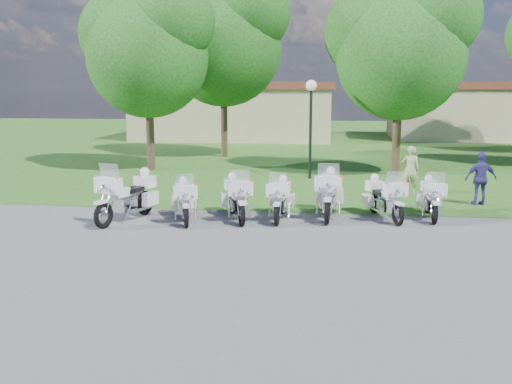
# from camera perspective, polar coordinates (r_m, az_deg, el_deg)

# --- Properties ---
(ground) EXTENTS (100.00, 100.00, 0.00)m
(ground) POSITION_cam_1_polar(r_m,az_deg,el_deg) (14.50, 3.25, -4.65)
(ground) COLOR #5C5C61
(ground) RESTS_ON ground
(grass_lawn) EXTENTS (100.00, 48.00, 0.01)m
(grass_lawn) POSITION_cam_1_polar(r_m,az_deg,el_deg) (41.14, 6.05, 5.17)
(grass_lawn) COLOR #20591C
(grass_lawn) RESTS_ON ground
(motorcycle_0) EXTENTS (1.35, 2.50, 1.74)m
(motorcycle_0) POSITION_cam_1_polar(r_m,az_deg,el_deg) (16.68, -12.67, -0.32)
(motorcycle_0) COLOR black
(motorcycle_0) RESTS_ON ground
(motorcycle_1) EXTENTS (1.11, 2.09, 1.45)m
(motorcycle_1) POSITION_cam_1_polar(r_m,az_deg,el_deg) (16.37, -7.18, -0.78)
(motorcycle_1) COLOR black
(motorcycle_1) RESTS_ON ground
(motorcycle_2) EXTENTS (1.21, 2.20, 1.53)m
(motorcycle_2) POSITION_cam_1_polar(r_m,az_deg,el_deg) (16.52, -2.00, -0.47)
(motorcycle_2) COLOR black
(motorcycle_2) RESTS_ON ground
(motorcycle_3) EXTENTS (0.72, 2.16, 1.45)m
(motorcycle_3) POSITION_cam_1_polar(r_m,az_deg,el_deg) (16.50, 2.48, -0.61)
(motorcycle_3) COLOR black
(motorcycle_3) RESTS_ON ground
(motorcycle_4) EXTENTS (0.87, 2.51, 1.69)m
(motorcycle_4) POSITION_cam_1_polar(r_m,az_deg,el_deg) (16.91, 7.32, -0.07)
(motorcycle_4) COLOR black
(motorcycle_4) RESTS_ON ground
(motorcycle_5) EXTENTS (1.20, 2.11, 1.48)m
(motorcycle_5) POSITION_cam_1_polar(r_m,az_deg,el_deg) (16.92, 12.68, -0.53)
(motorcycle_5) COLOR black
(motorcycle_5) RESTS_ON ground
(motorcycle_6) EXTENTS (0.72, 2.13, 1.43)m
(motorcycle_6) POSITION_cam_1_polar(r_m,az_deg,el_deg) (17.43, 17.08, -0.50)
(motorcycle_6) COLOR black
(motorcycle_6) RESTS_ON ground
(lamp_post) EXTENTS (0.44, 0.44, 4.05)m
(lamp_post) POSITION_cam_1_polar(r_m,az_deg,el_deg) (23.59, 5.51, 8.72)
(lamp_post) COLOR black
(lamp_post) RESTS_ON ground
(tree_0) EXTENTS (6.35, 5.42, 8.47)m
(tree_0) POSITION_cam_1_polar(r_m,az_deg,el_deg) (26.61, -10.89, 14.24)
(tree_0) COLOR #38281C
(tree_0) RESTS_ON ground
(tree_1) EXTENTS (7.25, 6.19, 9.66)m
(tree_1) POSITION_cam_1_polar(r_m,az_deg,el_deg) (31.22, -3.38, 15.29)
(tree_1) COLOR #38281C
(tree_1) RESTS_ON ground
(tree_2) EXTENTS (6.32, 5.39, 8.42)m
(tree_2) POSITION_cam_1_polar(r_m,az_deg,el_deg) (25.31, 14.15, 14.24)
(tree_2) COLOR #38281C
(tree_2) RESTS_ON ground
(building_west) EXTENTS (14.56, 8.32, 4.10)m
(building_west) POSITION_cam_1_polar(r_m,az_deg,el_deg) (42.57, -2.04, 8.19)
(building_west) COLOR tan
(building_west) RESTS_ON ground
(building_east) EXTENTS (11.44, 7.28, 4.10)m
(building_east) POSITION_cam_1_polar(r_m,az_deg,el_deg) (45.11, 20.45, 7.67)
(building_east) COLOR tan
(building_east) RESTS_ON ground
(bystander_a) EXTENTS (0.64, 0.43, 1.71)m
(bystander_a) POSITION_cam_1_polar(r_m,az_deg,el_deg) (21.03, 15.16, 2.14)
(bystander_a) COLOR tan
(bystander_a) RESTS_ON ground
(bystander_c) EXTENTS (1.06, 0.57, 1.72)m
(bystander_c) POSITION_cam_1_polar(r_m,az_deg,el_deg) (19.70, 21.56, 1.23)
(bystander_c) COLOR navy
(bystander_c) RESTS_ON ground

